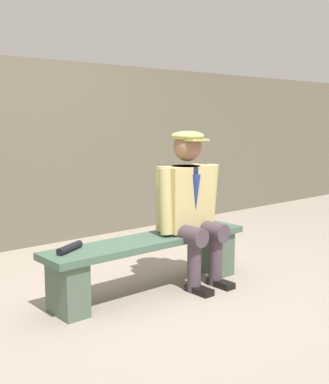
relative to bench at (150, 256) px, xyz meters
name	(u,v)px	position (x,y,z in m)	size (l,w,h in m)	color
ground_plane	(150,291)	(0.00, 0.00, -0.28)	(30.00, 30.00, 0.00)	gray
bench	(150,256)	(0.00, 0.00, 0.00)	(1.78, 0.37, 0.43)	#445F4D
seated_man	(190,201)	(-0.38, 0.05, 0.41)	(0.61, 0.54, 1.26)	tan
rolled_magazine	(70,248)	(0.68, -0.05, 0.17)	(0.05, 0.05, 0.26)	black
stadium_wall	(32,154)	(0.00, -2.02, 0.71)	(12.00, 0.24, 1.98)	#625B4C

